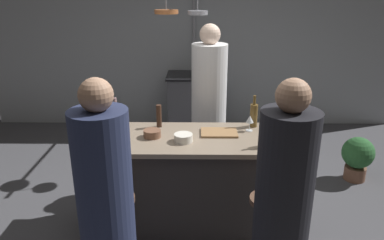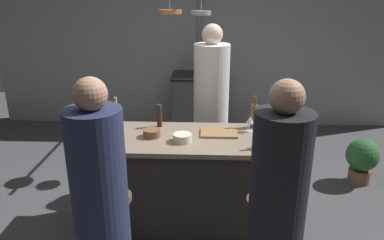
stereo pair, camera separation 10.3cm
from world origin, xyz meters
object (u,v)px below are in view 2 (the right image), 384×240
potted_plant (362,158)px  mixing_bowl_steel (99,139)px  guest_left (102,214)px  wine_glass_near_left_guest (250,120)px  wine_glass_near_right_guest (110,117)px  mixing_bowl_wooden (152,133)px  wine_bottle_rose (117,118)px  mixing_bowl_ceramic (182,138)px  chef (211,114)px  wine_bottle_amber (254,116)px  guest_right (276,219)px  pepper_mill (159,116)px  bar_stool_right (262,234)px  cutting_board (219,133)px  wine_bottle_red (277,132)px  bar_stool_left (117,230)px  stove_range (199,103)px

potted_plant → mixing_bowl_steel: mixing_bowl_steel is taller
guest_left → potted_plant: 3.09m
wine_glass_near_left_guest → wine_glass_near_right_guest: bearing=178.1°
potted_plant → mixing_bowl_steel: (-2.64, -1.08, 0.64)m
wine_glass_near_left_guest → mixing_bowl_wooden: bearing=-169.7°
guest_left → wine_bottle_rose: size_ratio=5.26×
mixing_bowl_wooden → mixing_bowl_ceramic: 0.29m
wine_glass_near_right_guest → guest_left: bearing=-79.1°
chef → wine_bottle_amber: 0.74m
wine_bottle_rose → wine_glass_near_right_guest: size_ratio=2.15×
guest_right → wine_glass_near_left_guest: bearing=92.8°
guest_right → wine_glass_near_right_guest: (-1.32, 1.17, 0.24)m
guest_left → pepper_mill: 1.26m
bar_stool_right → mixing_bowl_ceramic: 0.99m
cutting_board → mixing_bowl_wooden: size_ratio=2.14×
guest_left → mixing_bowl_ceramic: 1.00m
pepper_mill → mixing_bowl_ceramic: bearing=-55.8°
wine_bottle_amber → mixing_bowl_ceramic: size_ratio=1.91×
guest_left → wine_bottle_red: size_ratio=5.19×
bar_stool_right → wine_glass_near_right_guest: 1.66m
potted_plant → wine_bottle_rose: wine_bottle_rose is taller
bar_stool_left → mixing_bowl_steel: mixing_bowl_steel is taller
potted_plant → chef: bearing=-178.4°
cutting_board → pepper_mill: (-0.54, 0.16, 0.10)m
guest_left → wine_glass_near_right_guest: 1.21m
stove_range → pepper_mill: pepper_mill is taller
wine_bottle_rose → wine_glass_near_left_guest: 1.18m
cutting_board → wine_glass_near_right_guest: bearing=173.7°
wine_bottle_rose → wine_glass_near_right_guest: 0.11m
bar_stool_left → mixing_bowl_ceramic: (0.47, 0.52, 0.56)m
guest_right → cutting_board: 1.12m
stove_range → bar_stool_left: stove_range is taller
wine_glass_near_left_guest → mixing_bowl_wooden: wine_glass_near_left_guest is taller
guest_left → guest_right: bearing=-0.5°
mixing_bowl_ceramic → cutting_board: bearing=30.3°
wine_bottle_amber → wine_glass_near_right_guest: size_ratio=2.04×
wine_bottle_amber → wine_bottle_red: bearing=-72.2°
wine_bottle_rose → potted_plant: bearing=17.1°
mixing_bowl_steel → stove_range: bearing=74.0°
stove_range → chef: 1.65m
wine_bottle_red → mixing_bowl_steel: bearing=-179.6°
stove_range → guest_right: (0.57, -3.43, 0.32)m
guest_right → potted_plant: (1.32, 1.89, -0.47)m
stove_range → wine_glass_near_left_guest: size_ratio=6.10×
guest_right → wine_bottle_amber: bearing=90.3°
stove_range → mixing_bowl_wooden: mixing_bowl_wooden is taller
wine_glass_near_right_guest → guest_right: bearing=-41.6°
wine_bottle_amber → guest_left: bearing=-131.5°
wine_bottle_amber → pepper_mill: bearing=-179.0°
wine_bottle_amber → mixing_bowl_ceramic: (-0.64, -0.36, -0.08)m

